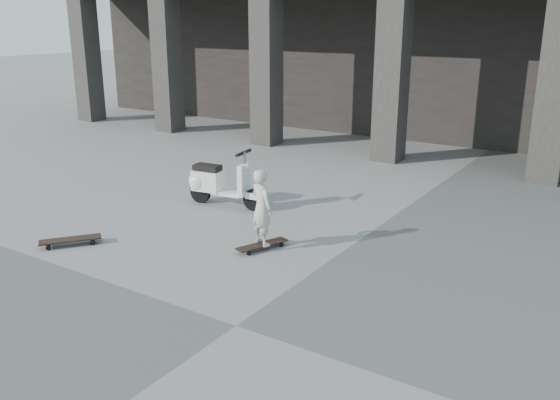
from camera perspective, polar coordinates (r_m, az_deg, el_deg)
The scene contains 6 objects.
ground at distance 6.92m, azimuth -4.24°, elevation -11.99°, with size 90.00×90.00×0.00m, color #51514E.
colonnade at distance 18.91m, azimuth 22.52°, elevation 15.01°, with size 28.00×8.82×6.00m.
longboard at distance 8.98m, azimuth -1.74°, elevation -4.35°, with size 0.49×0.87×0.09m.
skateboard_spare at distance 9.67m, azimuth -19.52°, elevation -3.67°, with size 0.74×0.86×0.11m.
child at distance 8.78m, azimuth -1.78°, elevation -0.71°, with size 0.42×0.28×1.16m, color beige.
scooter at distance 11.05m, azimuth -6.39°, elevation 1.70°, with size 1.54×0.59×1.08m.
Camera 1 is at (3.70, -4.77, 3.39)m, focal length 38.00 mm.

